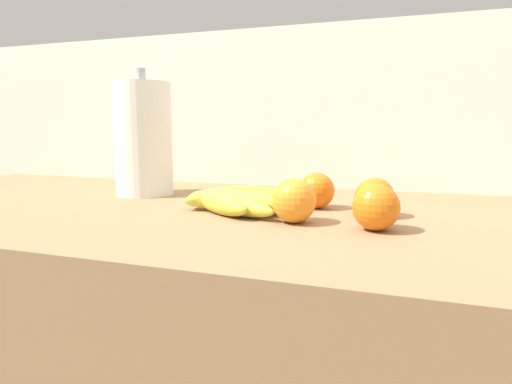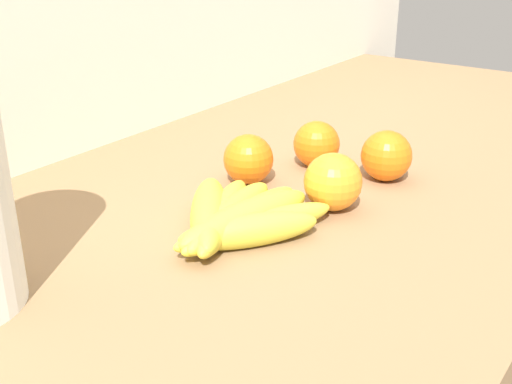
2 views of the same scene
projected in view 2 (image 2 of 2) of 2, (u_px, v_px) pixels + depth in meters
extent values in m
cube|color=silver|center=(78.00, 289.00, 1.10)|extent=(2.38, 0.06, 1.30)
ellipsoid|color=gold|center=(249.00, 230.00, 0.71)|extent=(0.15, 0.13, 0.04)
ellipsoid|color=gold|center=(257.00, 226.00, 0.73)|extent=(0.20, 0.11, 0.03)
ellipsoid|color=gold|center=(247.00, 219.00, 0.73)|extent=(0.20, 0.08, 0.04)
ellipsoid|color=yellow|center=(242.00, 218.00, 0.75)|extent=(0.21, 0.04, 0.03)
ellipsoid|color=yellow|center=(231.00, 216.00, 0.75)|extent=(0.20, 0.08, 0.04)
ellipsoid|color=gold|center=(221.00, 214.00, 0.75)|extent=(0.20, 0.12, 0.04)
ellipsoid|color=gold|center=(209.00, 213.00, 0.75)|extent=(0.18, 0.15, 0.04)
sphere|color=orange|center=(333.00, 182.00, 0.80)|extent=(0.07, 0.07, 0.07)
sphere|color=orange|center=(386.00, 156.00, 0.89)|extent=(0.07, 0.07, 0.07)
sphere|color=orange|center=(317.00, 144.00, 0.94)|extent=(0.07, 0.07, 0.07)
sphere|color=orange|center=(248.00, 159.00, 0.88)|extent=(0.07, 0.07, 0.07)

